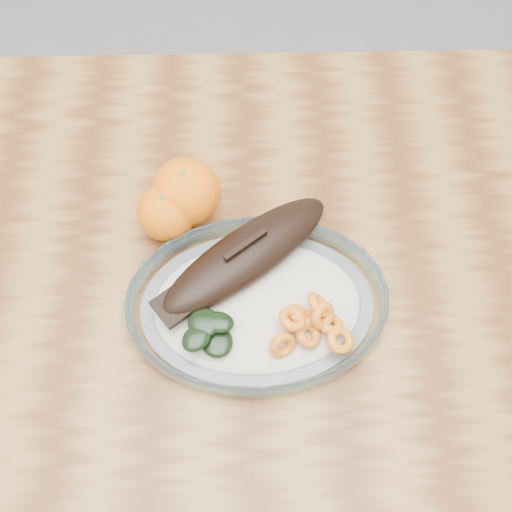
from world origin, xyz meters
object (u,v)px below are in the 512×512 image
(dining_table, at_px, (169,329))
(orange_right, at_px, (167,212))
(plated_meal, at_px, (257,300))
(orange_left, at_px, (186,192))

(dining_table, bearing_deg, orange_right, 85.12)
(plated_meal, distance_m, orange_left, 0.16)
(orange_left, xyz_separation_m, orange_right, (-0.02, -0.02, -0.01))
(dining_table, height_order, orange_right, orange_right)
(orange_left, height_order, orange_right, orange_left)
(orange_right, bearing_deg, dining_table, -94.88)
(plated_meal, relative_size, orange_right, 7.90)
(plated_meal, height_order, orange_left, orange_left)
(dining_table, distance_m, orange_left, 0.19)
(plated_meal, bearing_deg, dining_table, 171.60)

